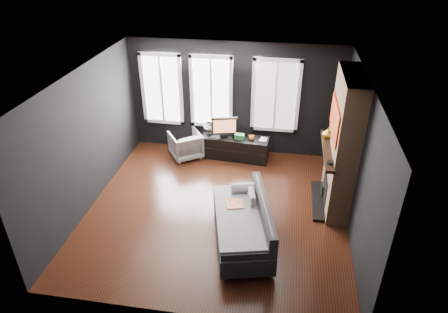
% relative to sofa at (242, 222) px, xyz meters
% --- Properties ---
extents(floor, '(5.00, 5.00, 0.00)m').
position_rel_sofa_xyz_m(floor, '(-0.59, 0.82, -0.42)').
color(floor, black).
rests_on(floor, ground).
extents(ceiling, '(5.00, 5.00, 0.00)m').
position_rel_sofa_xyz_m(ceiling, '(-0.59, 0.82, 2.28)').
color(ceiling, white).
rests_on(ceiling, ground).
extents(wall_back, '(5.00, 0.02, 2.70)m').
position_rel_sofa_xyz_m(wall_back, '(-0.59, 3.32, 0.93)').
color(wall_back, black).
rests_on(wall_back, ground).
extents(wall_left, '(0.02, 5.00, 2.70)m').
position_rel_sofa_xyz_m(wall_left, '(-3.09, 0.82, 0.93)').
color(wall_left, black).
rests_on(wall_left, ground).
extents(wall_right, '(0.02, 5.00, 2.70)m').
position_rel_sofa_xyz_m(wall_right, '(1.91, 0.82, 0.93)').
color(wall_right, black).
rests_on(wall_right, ground).
extents(windows, '(4.00, 0.16, 1.76)m').
position_rel_sofa_xyz_m(windows, '(-1.04, 3.28, 1.96)').
color(windows, white).
rests_on(windows, wall_back).
extents(fireplace, '(0.70, 1.62, 2.70)m').
position_rel_sofa_xyz_m(fireplace, '(1.71, 1.42, 0.93)').
color(fireplace, '#93724C').
rests_on(fireplace, floor).
extents(sofa, '(1.40, 2.13, 0.84)m').
position_rel_sofa_xyz_m(sofa, '(0.00, 0.00, 0.00)').
color(sofa, '#232326').
rests_on(sofa, floor).
extents(stripe_pillow, '(0.17, 0.37, 0.36)m').
position_rel_sofa_xyz_m(stripe_pillow, '(0.13, 0.40, 0.19)').
color(stripe_pillow, gray).
rests_on(stripe_pillow, sofa).
extents(armchair, '(0.92, 0.91, 0.70)m').
position_rel_sofa_xyz_m(armchair, '(-1.69, 2.77, -0.07)').
color(armchair, silver).
rests_on(armchair, floor).
extents(media_console, '(1.63, 0.63, 0.55)m').
position_rel_sofa_xyz_m(media_console, '(-0.52, 2.92, -0.15)').
color(media_console, black).
rests_on(media_console, floor).
extents(monitor, '(0.63, 0.26, 0.55)m').
position_rel_sofa_xyz_m(monitor, '(-0.77, 2.92, 0.40)').
color(monitor, black).
rests_on(monitor, media_console).
extents(desk_fan, '(0.30, 0.30, 0.38)m').
position_rel_sofa_xyz_m(desk_fan, '(-1.15, 2.97, 0.32)').
color(desk_fan, gray).
rests_on(desk_fan, media_console).
extents(mug, '(0.14, 0.12, 0.13)m').
position_rel_sofa_xyz_m(mug, '(-0.12, 2.86, 0.19)').
color(mug, orange).
rests_on(mug, media_console).
extents(book, '(0.16, 0.05, 0.22)m').
position_rel_sofa_xyz_m(book, '(0.07, 2.91, 0.24)').
color(book, '#A79786').
rests_on(book, media_console).
extents(storage_box, '(0.23, 0.16, 0.12)m').
position_rel_sofa_xyz_m(storage_box, '(-0.41, 2.86, 0.19)').
color(storage_box, '#2A6D33').
rests_on(storage_box, media_console).
extents(mantel_vase, '(0.26, 0.26, 0.20)m').
position_rel_sofa_xyz_m(mantel_vase, '(1.46, 1.87, 0.91)').
color(mantel_vase, yellow).
rests_on(mantel_vase, fireplace).
extents(mantel_clock, '(0.16, 0.16, 0.04)m').
position_rel_sofa_xyz_m(mantel_clock, '(1.46, 0.87, 0.83)').
color(mantel_clock, black).
rests_on(mantel_clock, fireplace).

